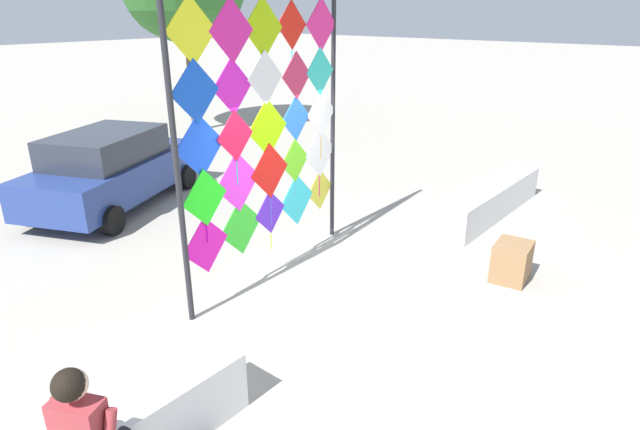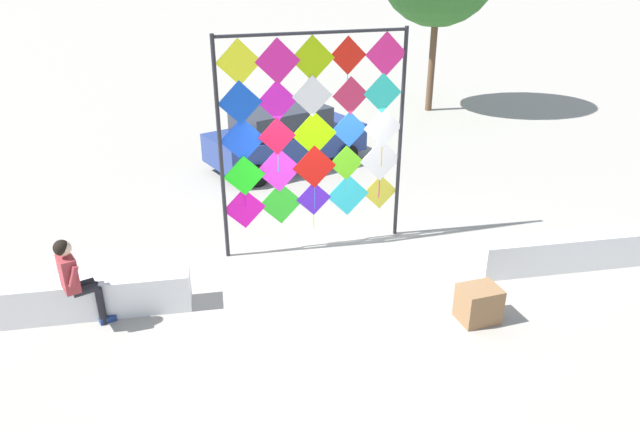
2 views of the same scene
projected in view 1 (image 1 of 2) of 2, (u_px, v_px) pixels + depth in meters
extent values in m
plane|color=#9E998E|center=(335.00, 288.00, 7.38)|extent=(120.00, 120.00, 0.00)
cube|color=white|center=(493.00, 200.00, 9.86)|extent=(3.36, 0.50, 0.60)
cylinder|color=#232328|center=(177.00, 171.00, 5.94)|extent=(0.07, 0.07, 3.87)
cylinder|color=#232328|center=(333.00, 123.00, 8.43)|extent=(0.07, 0.07, 3.87)
cube|color=#EB12AF|center=(206.00, 245.00, 6.60)|extent=(0.76, 0.08, 0.76)
cube|color=green|center=(241.00, 227.00, 7.09)|extent=(0.79, 0.09, 0.80)
cube|color=#5320D5|center=(270.00, 212.00, 7.55)|extent=(0.65, 0.07, 0.65)
cylinder|color=#ABE516|center=(271.00, 241.00, 7.72)|extent=(0.02, 0.02, 0.26)
cube|color=#2BCEDE|center=(297.00, 200.00, 8.05)|extent=(0.81, 0.09, 0.81)
cube|color=yellow|center=(320.00, 190.00, 8.55)|extent=(0.67, 0.08, 0.67)
cube|color=#1FF81C|center=(205.00, 198.00, 6.38)|extent=(0.72, 0.08, 0.72)
cylinder|color=#E216E5|center=(208.00, 234.00, 6.56)|extent=(0.02, 0.02, 0.22)
cube|color=#F934E9|center=(238.00, 182.00, 6.84)|extent=(0.81, 0.09, 0.81)
cylinder|color=#16E527|center=(240.00, 221.00, 7.05)|extent=(0.02, 0.02, 0.28)
cube|color=red|center=(270.00, 171.00, 7.33)|extent=(0.79, 0.09, 0.79)
cylinder|color=#16DFE5|center=(271.00, 212.00, 7.56)|extent=(0.02, 0.02, 0.43)
cube|color=#63D71C|center=(295.00, 160.00, 7.79)|extent=(0.65, 0.07, 0.65)
cylinder|color=#9616E5|center=(295.00, 189.00, 7.96)|extent=(0.02, 0.02, 0.24)
cube|color=white|center=(320.00, 152.00, 8.30)|extent=(0.79, 0.09, 0.79)
cylinder|color=#E51695|center=(320.00, 186.00, 8.51)|extent=(0.02, 0.02, 0.34)
cube|color=blue|center=(200.00, 146.00, 6.17)|extent=(0.77, 0.08, 0.77)
cube|color=#F51540|center=(235.00, 136.00, 6.60)|extent=(0.65, 0.07, 0.65)
cylinder|color=#16E5BD|center=(237.00, 173.00, 6.78)|extent=(0.02, 0.02, 0.32)
cube|color=#92F605|center=(268.00, 128.00, 7.12)|extent=(0.80, 0.09, 0.80)
cylinder|color=#6C16E5|center=(269.00, 165.00, 7.31)|extent=(0.02, 0.02, 0.23)
cube|color=blue|center=(296.00, 118.00, 7.60)|extent=(0.65, 0.07, 0.65)
cube|color=white|center=(321.00, 113.00, 8.07)|extent=(0.73, 0.08, 0.73)
cylinder|color=gold|center=(321.00, 148.00, 8.28)|extent=(0.02, 0.02, 0.36)
cube|color=blue|center=(195.00, 92.00, 5.92)|extent=(0.73, 0.08, 0.73)
cube|color=#EB1DC9|center=(233.00, 87.00, 6.41)|extent=(0.69, 0.08, 0.69)
cylinder|color=#16E538|center=(234.00, 125.00, 6.59)|extent=(0.02, 0.02, 0.26)
cube|color=white|center=(265.00, 78.00, 6.84)|extent=(0.69, 0.08, 0.70)
cube|color=#CD2952|center=(297.00, 75.00, 7.37)|extent=(0.66, 0.07, 0.66)
cube|color=#2CD3C1|center=(320.00, 71.00, 7.81)|extent=(0.70, 0.08, 0.70)
cylinder|color=red|center=(320.00, 104.00, 7.99)|extent=(0.02, 0.02, 0.26)
cube|color=yellow|center=(191.00, 30.00, 5.70)|extent=(0.74, 0.08, 0.75)
cube|color=#DF1E8E|center=(232.00, 30.00, 6.19)|extent=(0.75, 0.08, 0.75)
cube|color=#A1CC09|center=(263.00, 28.00, 6.63)|extent=(0.76, 0.08, 0.76)
cube|color=red|center=(292.00, 25.00, 7.10)|extent=(0.64, 0.07, 0.64)
cylinder|color=#16D9E5|center=(292.00, 58.00, 7.27)|extent=(0.02, 0.02, 0.22)
cube|color=#EB237F|center=(321.00, 24.00, 7.60)|extent=(0.75, 0.08, 0.75)
sphere|color=#DBB293|center=(71.00, 385.00, 3.48)|extent=(0.22, 0.22, 0.22)
sphere|color=black|center=(69.00, 385.00, 3.45)|extent=(0.22, 0.22, 0.22)
cylinder|color=#993338|center=(55.00, 419.00, 3.68)|extent=(0.19, 0.15, 0.31)
cube|color=navy|center=(114.00, 176.00, 10.30)|extent=(4.16, 3.08, 0.68)
cube|color=#282D38|center=(105.00, 147.00, 9.95)|extent=(2.55, 2.20, 0.55)
cylinder|color=black|center=(120.00, 171.00, 11.79)|extent=(0.55, 0.39, 0.51)
cylinder|color=black|center=(186.00, 177.00, 11.39)|extent=(0.55, 0.39, 0.51)
cylinder|color=black|center=(32.00, 211.00, 9.45)|extent=(0.55, 0.39, 0.51)
cylinder|color=black|center=(112.00, 220.00, 9.05)|extent=(0.55, 0.39, 0.51)
cube|color=olive|center=(512.00, 262.00, 7.53)|extent=(0.63, 0.54, 0.55)
cylinder|color=brown|center=(191.00, 76.00, 16.30)|extent=(0.22, 0.22, 3.40)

